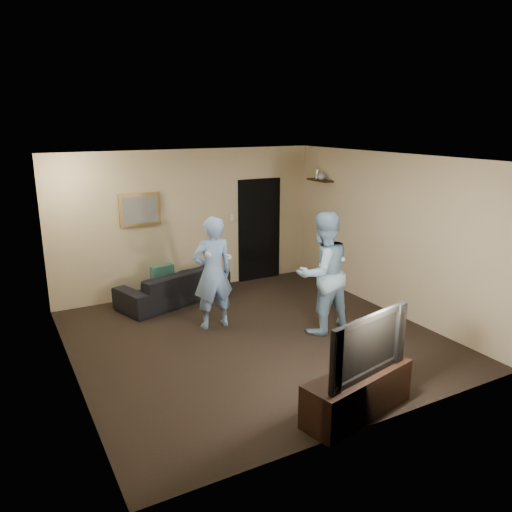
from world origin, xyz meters
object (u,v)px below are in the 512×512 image
tv_console (357,393)px  television (360,343)px  sofa (174,285)px  wii_player_left (213,273)px  wii_player_right (323,273)px

tv_console → television: bearing=0.0°
sofa → television: 4.35m
tv_console → television: (0.00, 0.00, 0.59)m
television → wii_player_left: bearing=85.4°
wii_player_left → wii_player_right: bearing=-34.2°
sofa → wii_player_left: size_ratio=1.15×
television → wii_player_right: bearing=52.0°
tv_console → wii_player_right: size_ratio=0.75×
wii_player_left → tv_console: bearing=-82.3°
tv_console → wii_player_left: bearing=85.4°
wii_player_left → sofa: bearing=96.6°
sofa → wii_player_right: size_ratio=1.09×
sofa → tv_console: size_ratio=1.45×
sofa → tv_console: sofa is taller
tv_console → television: 0.59m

